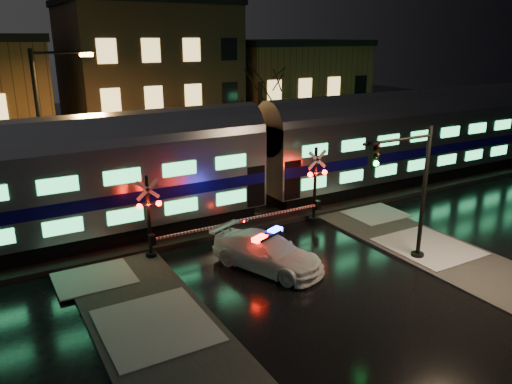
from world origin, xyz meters
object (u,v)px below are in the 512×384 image
Objects in this scene: crossing_signal_right at (310,194)px; crossing_signal_left at (158,225)px; police_car at (267,252)px; traffic_light at (409,195)px; streetlight at (47,127)px.

crossing_signal_left is at bearing -179.96° from crossing_signal_right.
crossing_signal_left is (-3.56, 3.26, 0.82)m from police_car.
traffic_light is 17.42m from streetlight.
police_car is at bearing 148.33° from traffic_light.
traffic_light is at bearing -49.16° from police_car.
crossing_signal_left is at bearing 140.93° from traffic_light.
police_car is 0.95× the size of crossing_signal_right.
police_car is at bearing -56.01° from streetlight.
streetlight reaches higher than crossing_signal_left.
police_car is 0.92× the size of traffic_light.
police_car is 1.01× the size of crossing_signal_left.
crossing_signal_right reaches higher than police_car.
police_car is 5.65m from crossing_signal_right.
police_car is 6.31m from traffic_light.
traffic_light is at bearing -82.91° from crossing_signal_right.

